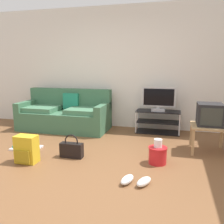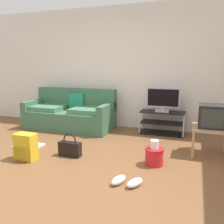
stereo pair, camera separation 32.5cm
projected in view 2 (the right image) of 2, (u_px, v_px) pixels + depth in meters
The scene contains 12 objects.
ground_plane at pixel (73, 167), 3.42m from camera, with size 9.00×9.80×0.02m, color brown.
wall_back at pixel (124, 68), 5.43m from camera, with size 9.00×0.10×2.70m, color silver.
couch at pixel (71, 114), 5.45m from camera, with size 1.96×0.89×0.88m.
tv_stand at pixel (162, 123), 5.01m from camera, with size 0.91×0.42×0.47m.
flat_tv at pixel (163, 100), 4.89m from camera, with size 0.68×0.22×0.50m.
side_table at pixel (211, 131), 3.80m from camera, with size 0.56×0.56×0.45m.
crt_tv at pixel (212, 116), 3.77m from camera, with size 0.39×0.41×0.36m.
backpack at pixel (26, 147), 3.61m from camera, with size 0.31×0.27×0.41m.
handbag at pixel (70, 148), 3.77m from camera, with size 0.36×0.13×0.37m.
cleaning_bucket at pixel (154, 155), 3.43m from camera, with size 0.27×0.27×0.37m.
sneakers_pair at pixel (127, 181), 2.87m from camera, with size 0.40×0.28×0.09m.
floor_tray at pixel (28, 144), 4.23m from camera, with size 0.47×0.34×0.14m.
Camera 2 is at (1.59, -2.84, 1.41)m, focal length 38.43 mm.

